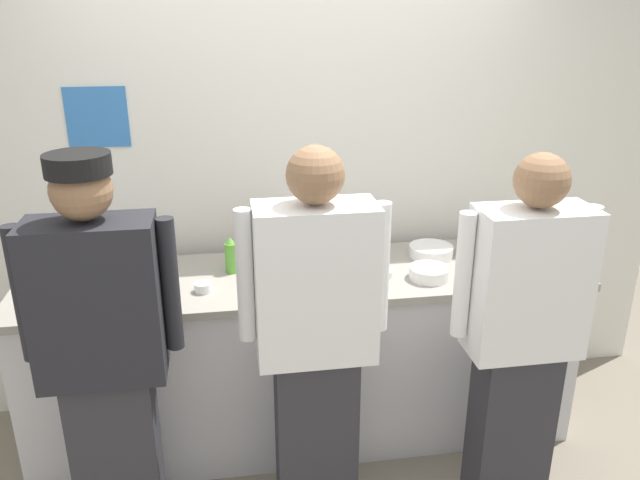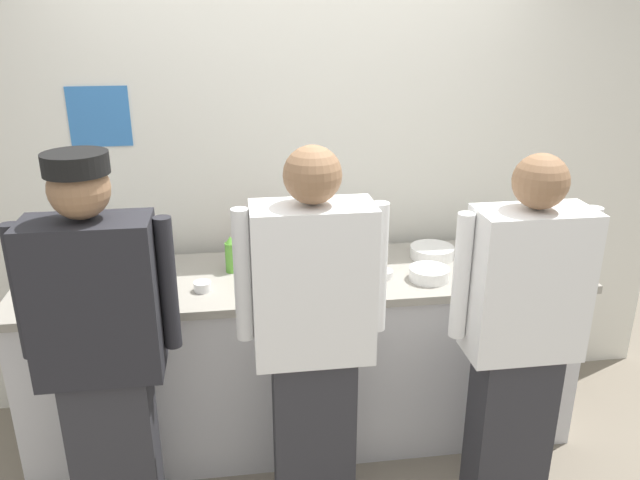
% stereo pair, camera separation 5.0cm
% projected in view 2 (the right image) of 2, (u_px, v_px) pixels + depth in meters
% --- Properties ---
extents(ground_plane, '(9.00, 9.00, 0.00)m').
position_uv_depth(ground_plane, '(314.00, 475.00, 3.12)').
color(ground_plane, slate).
extents(wall_back, '(4.39, 0.11, 2.93)m').
position_uv_depth(wall_back, '(293.00, 148.00, 3.39)').
color(wall_back, silver).
rests_on(wall_back, ground).
extents(prep_counter, '(2.80, 0.70, 0.93)m').
position_uv_depth(prep_counter, '(305.00, 354.00, 3.30)').
color(prep_counter, silver).
rests_on(prep_counter, ground).
extents(chef_near_left, '(0.62, 0.24, 1.71)m').
position_uv_depth(chef_near_left, '(102.00, 351.00, 2.47)').
color(chef_near_left, '#2D2D33').
rests_on(chef_near_left, ground).
extents(chef_center, '(0.62, 0.24, 1.71)m').
position_uv_depth(chef_center, '(313.00, 338.00, 2.59)').
color(chef_center, '#2D2D33').
rests_on(chef_center, ground).
extents(chef_far_right, '(0.61, 0.24, 1.67)m').
position_uv_depth(chef_far_right, '(521.00, 336.00, 2.65)').
color(chef_far_right, '#2D2D33').
rests_on(chef_far_right, ground).
extents(plate_stack_front, '(0.23, 0.23, 0.06)m').
position_uv_depth(plate_stack_front, '(432.00, 252.00, 3.33)').
color(plate_stack_front, white).
rests_on(plate_stack_front, prep_counter).
extents(plate_stack_rear, '(0.20, 0.20, 0.06)m').
position_uv_depth(plate_stack_rear, '(429.00, 274.00, 3.06)').
color(plate_stack_rear, white).
rests_on(plate_stack_rear, prep_counter).
extents(mixing_bowl_steel, '(0.31, 0.31, 0.11)m').
position_uv_depth(mixing_bowl_steel, '(318.00, 258.00, 3.17)').
color(mixing_bowl_steel, '#B7BABF').
rests_on(mixing_bowl_steel, prep_counter).
extents(sheet_tray, '(0.41, 0.33, 0.02)m').
position_uv_depth(sheet_tray, '(107.00, 280.00, 3.04)').
color(sheet_tray, '#B7BABF').
rests_on(sheet_tray, prep_counter).
extents(squeeze_bottle_primary, '(0.06, 0.06, 0.19)m').
position_uv_depth(squeeze_bottle_primary, '(231.00, 255.00, 3.12)').
color(squeeze_bottle_primary, '#56A333').
rests_on(squeeze_bottle_primary, prep_counter).
extents(squeeze_bottle_secondary, '(0.06, 0.06, 0.21)m').
position_uv_depth(squeeze_bottle_secondary, '(256.00, 242.00, 3.27)').
color(squeeze_bottle_secondary, red).
rests_on(squeeze_bottle_secondary, prep_counter).
extents(ramekin_red_sauce, '(0.10, 0.10, 0.05)m').
position_uv_depth(ramekin_red_sauce, '(468.00, 250.00, 3.36)').
color(ramekin_red_sauce, white).
rests_on(ramekin_red_sauce, prep_counter).
extents(ramekin_green_sauce, '(0.09, 0.09, 0.04)m').
position_uv_depth(ramekin_green_sauce, '(531.00, 267.00, 3.15)').
color(ramekin_green_sauce, white).
rests_on(ramekin_green_sauce, prep_counter).
extents(ramekin_orange_sauce, '(0.10, 0.10, 0.04)m').
position_uv_depth(ramekin_orange_sauce, '(383.00, 273.00, 3.09)').
color(ramekin_orange_sauce, white).
rests_on(ramekin_orange_sauce, prep_counter).
extents(ramekin_yellow_sauce, '(0.08, 0.08, 0.04)m').
position_uv_depth(ramekin_yellow_sauce, '(202.00, 286.00, 2.94)').
color(ramekin_yellow_sauce, white).
rests_on(ramekin_yellow_sauce, prep_counter).
extents(deli_cup, '(0.09, 0.09, 0.10)m').
position_uv_depth(deli_cup, '(41.00, 298.00, 2.76)').
color(deli_cup, white).
rests_on(deli_cup, prep_counter).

